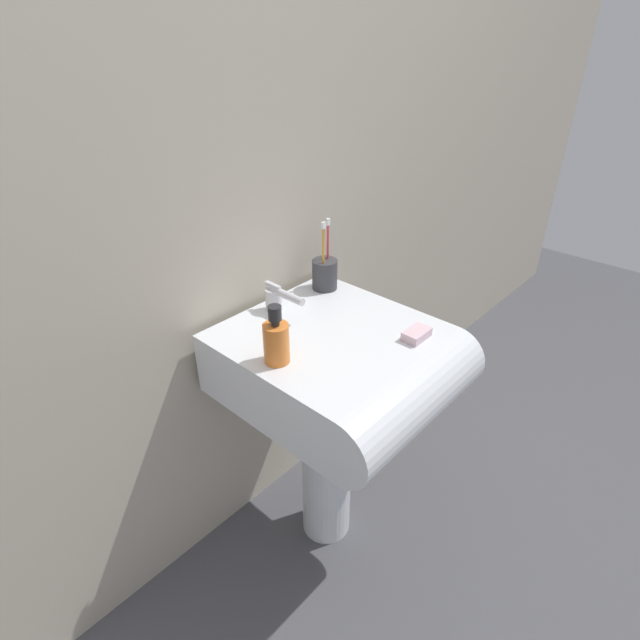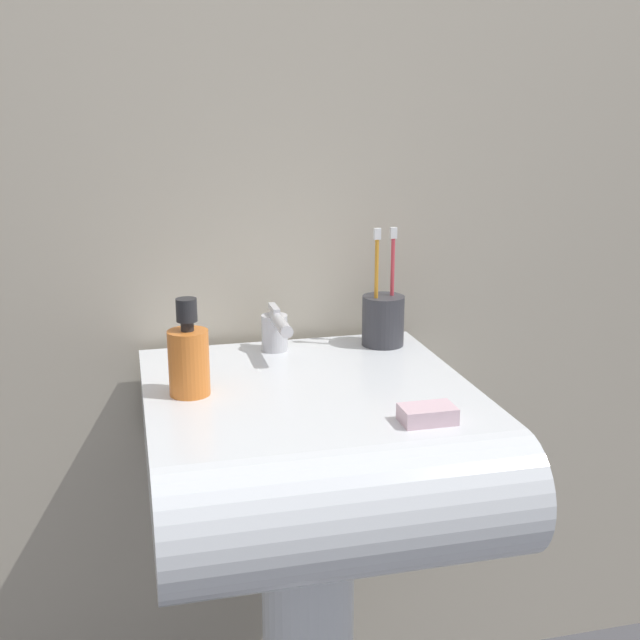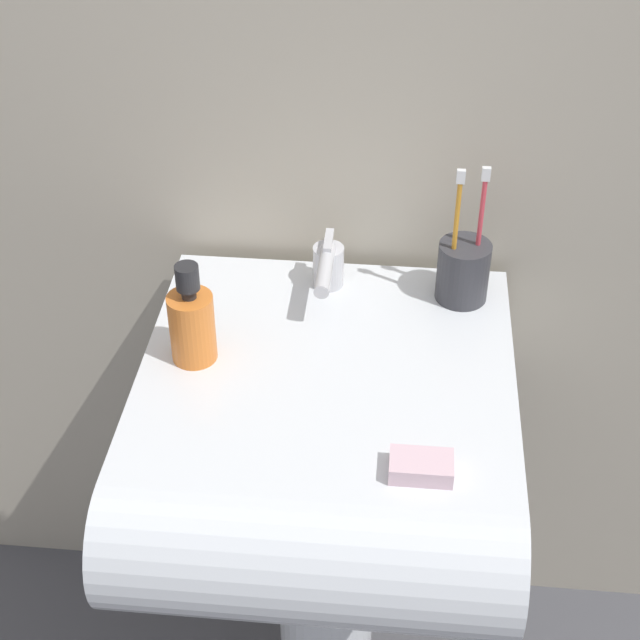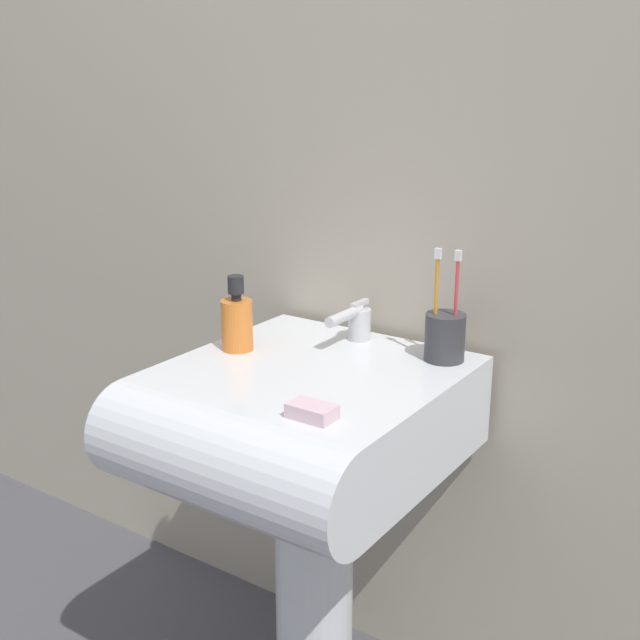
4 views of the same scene
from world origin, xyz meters
TOP-DOWN VIEW (x-y plane):
  - wall_back at (0.00, 0.29)m, footprint 5.00×0.05m
  - sink_pedestal at (0.00, 0.00)m, footprint 0.16×0.16m
  - sink_basin at (0.00, -0.07)m, footprint 0.51×0.59m
  - faucet at (-0.02, 0.18)m, footprint 0.05×0.14m
  - toothbrush_cup at (0.18, 0.18)m, footprint 0.08×0.08m
  - soap_bottle at (-0.19, -0.00)m, footprint 0.06×0.06m
  - bar_soap at (0.13, -0.19)m, footprint 0.08×0.05m

SIDE VIEW (x-z plane):
  - sink_pedestal at x=0.00m, z-range 0.00..0.61m
  - sink_basin at x=0.00m, z-range 0.61..0.79m
  - bar_soap at x=0.13m, z-range 0.79..0.81m
  - faucet at x=-0.02m, z-range 0.79..0.87m
  - toothbrush_cup at x=0.18m, z-range 0.73..0.95m
  - soap_bottle at x=-0.19m, z-range 0.77..0.92m
  - wall_back at x=0.00m, z-range 0.00..2.40m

